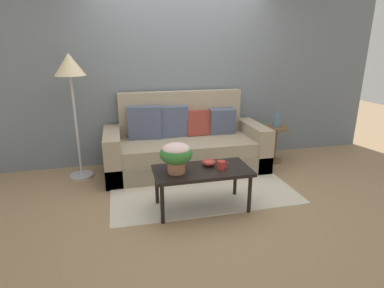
# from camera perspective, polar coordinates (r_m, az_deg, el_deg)

# --- Properties ---
(ground_plane) EXTENTS (14.00, 14.00, 0.00)m
(ground_plane) POSITION_cam_1_polar(r_m,az_deg,el_deg) (4.02, 1.30, -7.61)
(ground_plane) COLOR #997A56
(wall_back) EXTENTS (6.40, 0.12, 2.93)m
(wall_back) POSITION_cam_1_polar(r_m,az_deg,el_deg) (4.74, -2.15, 14.58)
(wall_back) COLOR slate
(wall_back) RESTS_ON ground
(area_rug) EXTENTS (2.22, 1.91, 0.01)m
(area_rug) POSITION_cam_1_polar(r_m,az_deg,el_deg) (4.18, 0.65, -6.50)
(area_rug) COLOR beige
(area_rug) RESTS_ON ground
(couch) EXTENTS (2.24, 0.91, 1.09)m
(couch) POSITION_cam_1_polar(r_m,az_deg,el_deg) (4.46, -1.29, -0.30)
(couch) COLOR gray
(couch) RESTS_ON ground
(coffee_table) EXTENTS (1.03, 0.52, 0.46)m
(coffee_table) POSITION_cam_1_polar(r_m,az_deg,el_deg) (3.33, 1.88, -5.39)
(coffee_table) COLOR black
(coffee_table) RESTS_ON ground
(side_table) EXTENTS (0.38, 0.38, 0.56)m
(side_table) POSITION_cam_1_polar(r_m,az_deg,el_deg) (4.88, 15.11, 1.15)
(side_table) COLOR brown
(side_table) RESTS_ON ground
(floor_lamp) EXTENTS (0.38, 0.38, 1.63)m
(floor_lamp) POSITION_cam_1_polar(r_m,az_deg,el_deg) (4.23, -21.47, 11.84)
(floor_lamp) COLOR #B2B2B7
(floor_lamp) RESTS_ON ground
(potted_plant) EXTENTS (0.34, 0.34, 0.31)m
(potted_plant) POSITION_cam_1_polar(r_m,az_deg,el_deg) (3.16, -2.94, -1.88)
(potted_plant) COLOR #A36B4C
(potted_plant) RESTS_ON coffee_table
(coffee_mug) EXTENTS (0.13, 0.09, 0.09)m
(coffee_mug) POSITION_cam_1_polar(r_m,az_deg,el_deg) (3.31, 5.44, -3.86)
(coffee_mug) COLOR red
(coffee_mug) RESTS_ON coffee_table
(snack_bowl) EXTENTS (0.15, 0.15, 0.07)m
(snack_bowl) POSITION_cam_1_polar(r_m,az_deg,el_deg) (3.39, 3.10, -3.39)
(snack_bowl) COLOR #B2382D
(snack_bowl) RESTS_ON coffee_table
(table_vase) EXTENTS (0.11, 0.11, 0.24)m
(table_vase) POSITION_cam_1_polar(r_m,az_deg,el_deg) (4.80, 15.28, 4.23)
(table_vase) COLOR slate
(table_vase) RESTS_ON side_table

